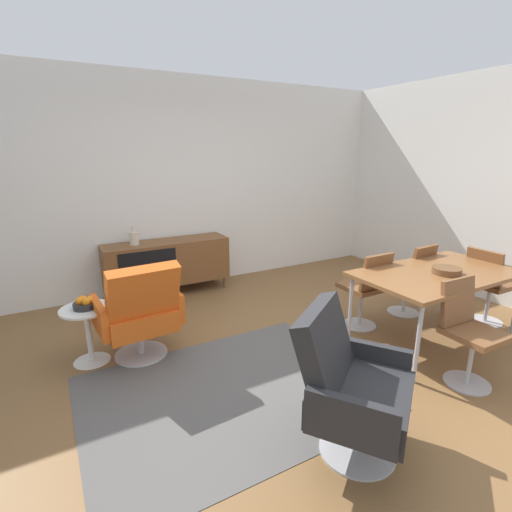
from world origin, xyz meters
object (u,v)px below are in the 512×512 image
at_px(wooden_bowl_on_table, 447,271).
at_px(side_table_round, 88,329).
at_px(dining_chair_back_left, 366,287).
at_px(armchair_black_shell, 351,384).
at_px(fruit_bowl, 85,303).
at_px(sideboard, 167,262).
at_px(dining_table, 438,276).
at_px(dining_chair_front_left, 468,329).
at_px(dining_chair_far_end, 488,283).
at_px(lounge_chair_red, 140,311).
at_px(vase_cobalt, 134,238).
at_px(dining_chair_back_right, 412,276).

bearing_deg(wooden_bowl_on_table, side_table_round, 155.96).
relative_size(dining_chair_back_left, armchair_black_shell, 0.90).
height_order(side_table_round, fruit_bowl, fruit_bowl).
height_order(sideboard, dining_table, dining_table).
xyz_separation_m(dining_chair_front_left, fruit_bowl, (-2.66, 1.83, 0.09)).
height_order(dining_chair_back_left, armchair_black_shell, armchair_black_shell).
distance_m(wooden_bowl_on_table, dining_chair_back_left, 0.79).
height_order(dining_table, armchair_black_shell, armchair_black_shell).
distance_m(dining_chair_far_end, armchair_black_shell, 2.67).
bearing_deg(sideboard, dining_chair_back_left, -52.92).
relative_size(sideboard, armchair_black_shell, 1.69).
height_order(lounge_chair_red, side_table_round, lounge_chair_red).
height_order(vase_cobalt, fruit_bowl, vase_cobalt).
bearing_deg(fruit_bowl, side_table_round, 54.72).
relative_size(armchair_black_shell, fruit_bowl, 4.73).
distance_m(dining_table, dining_chair_far_end, 0.92).
xyz_separation_m(sideboard, armchair_black_shell, (0.19, -3.26, 0.03)).
bearing_deg(dining_chair_back_right, sideboard, 137.76).
xyz_separation_m(dining_chair_far_end, lounge_chair_red, (-3.47, 1.09, -0.00)).
relative_size(dining_chair_back_left, side_table_round, 1.65).
distance_m(sideboard, armchair_black_shell, 3.27).
distance_m(sideboard, dining_chair_back_left, 2.55).
height_order(wooden_bowl_on_table, fruit_bowl, wooden_bowl_on_table).
distance_m(dining_chair_back_left, lounge_chair_red, 2.30).
relative_size(dining_chair_back_right, lounge_chair_red, 0.90).
relative_size(vase_cobalt, dining_table, 0.15).
bearing_deg(armchair_black_shell, vase_cobalt, 100.12).
xyz_separation_m(vase_cobalt, fruit_bowl, (-0.72, -1.33, -0.24)).
bearing_deg(dining_chair_back_left, armchair_black_shell, -137.82).
relative_size(dining_chair_back_left, fruit_bowl, 4.28).
distance_m(dining_table, wooden_bowl_on_table, 0.11).
distance_m(lounge_chair_red, side_table_round, 0.48).
relative_size(wooden_bowl_on_table, side_table_round, 0.50).
relative_size(vase_cobalt, dining_chair_front_left, 0.28).
bearing_deg(dining_chair_front_left, vase_cobalt, 121.52).
distance_m(wooden_bowl_on_table, armchair_black_shell, 1.83).
distance_m(sideboard, fruit_bowl, 1.74).
distance_m(vase_cobalt, armchair_black_shell, 3.33).
height_order(dining_table, wooden_bowl_on_table, wooden_bowl_on_table).
relative_size(dining_table, armchair_black_shell, 1.69).
bearing_deg(dining_chair_back_left, vase_cobalt, 133.49).
bearing_deg(dining_chair_back_right, dining_chair_back_left, -179.99).
xyz_separation_m(dining_chair_back_right, dining_chair_far_end, (0.54, -0.56, 0.00)).
relative_size(dining_chair_back_right, armchair_black_shell, 0.90).
distance_m(sideboard, dining_chair_far_end, 3.80).
height_order(wooden_bowl_on_table, dining_chair_front_left, dining_chair_front_left).
bearing_deg(dining_chair_back_right, dining_chair_front_left, -122.13).
distance_m(vase_cobalt, dining_chair_far_end, 4.11).
bearing_deg(dining_chair_far_end, fruit_bowl, 161.97).
height_order(dining_chair_back_right, lounge_chair_red, lounge_chair_red).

